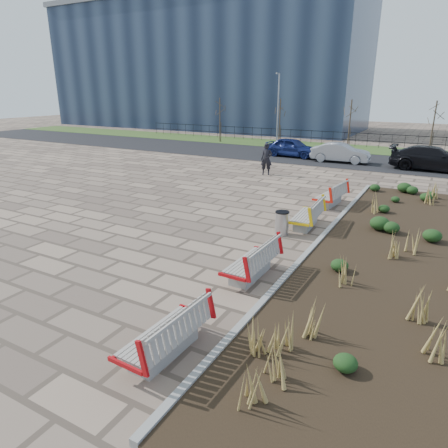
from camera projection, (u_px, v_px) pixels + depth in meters
The scene contains 21 objects.
ground at pixel (122, 278), 10.78m from camera, with size 120.00×120.00×0.00m, color #88715D.
planting_bed at pixel (394, 257), 12.03m from camera, with size 4.50×18.00×0.10m, color black.
planting_curb at pixel (318, 242), 13.09m from camera, with size 0.16×18.00×0.15m, color gray.
grass_verge_far at pixel (351, 148), 33.95m from camera, with size 80.00×5.00×0.04m, color #33511E.
road at pixel (333, 159), 28.98m from camera, with size 80.00×7.00×0.02m, color black.
bench_a at pixel (164, 332), 7.54m from camera, with size 0.90×2.10×1.00m, color #B00B11, non-canonical shape.
bench_b at pixel (251, 260), 10.70m from camera, with size 0.90×2.10×1.00m, color #B90C12, non-canonical shape.
bench_c at pixel (306, 214), 14.62m from camera, with size 0.90×2.10×1.00m, color yellow, non-canonical shape.
bench_d at pixel (330, 194), 17.38m from camera, with size 0.90×2.10×1.00m, color red, non-canonical shape.
litter_bin at pixel (282, 223), 13.87m from camera, with size 0.47×0.47×0.82m, color #B2B2B7.
pedestrian at pixel (267, 159), 23.46m from camera, with size 0.67×0.44×1.84m, color black.
car_blue at pixel (292, 147), 29.68m from camera, with size 1.63×4.04×1.38m, color navy.
car_silver at pixel (340, 153), 27.45m from camera, with size 1.37×3.94×1.30m, color gray.
car_black at pixel (433, 158), 24.64m from camera, with size 2.07×5.08×1.47m, color black.
tree_a at pixel (220, 120), 37.57m from camera, with size 1.40×1.40×4.00m, color #4C3D2D, non-canonical shape.
tree_b at pixel (280, 123), 34.81m from camera, with size 1.40×1.40×4.00m, color #4C3D2D, non-canonical shape.
tree_c at pixel (349, 125), 32.05m from camera, with size 1.40×1.40×4.00m, color #4C3D2D, non-canonical shape.
tree_d at pixel (433, 129), 29.30m from camera, with size 1.40×1.40×4.00m, color #4C3D2D, non-canonical shape.
lamp_west at pixel (278, 111), 34.08m from camera, with size 0.24×0.60×6.00m, color gray, non-canonical shape.
railing_fence at pixel (356, 139), 34.99m from camera, with size 44.00×0.10×1.20m, color black, non-canonical shape.
building_glass at pixel (204, 67), 51.58m from camera, with size 40.00×14.00×15.00m, color #192338.
Camera 1 is at (7.15, -7.16, 4.86)m, focal length 32.00 mm.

